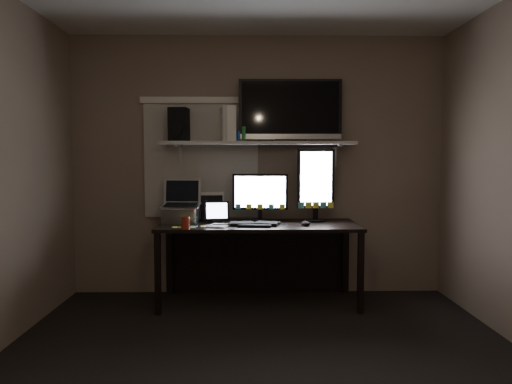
{
  "coord_description": "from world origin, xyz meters",
  "views": [
    {
      "loc": [
        -0.1,
        -3.07,
        1.33
      ],
      "look_at": [
        -0.03,
        1.25,
        1.03
      ],
      "focal_mm": 35.0,
      "sensor_mm": 36.0,
      "label": 1
    }
  ],
  "objects_px": {
    "tv": "(290,111)",
    "cup": "(185,223)",
    "tablet": "(217,212)",
    "speaker": "(179,125)",
    "mouse": "(306,223)",
    "desk": "(258,241)",
    "monitor_portrait": "(316,184)",
    "laptop": "(181,201)",
    "keyboard": "(254,224)",
    "monitor_landscape": "(260,197)",
    "game_console": "(228,124)"
  },
  "relations": [
    {
      "from": "desk",
      "to": "laptop",
      "type": "relative_size",
      "value": 4.56
    },
    {
      "from": "laptop",
      "to": "tv",
      "type": "bearing_deg",
      "value": 11.57
    },
    {
      "from": "desk",
      "to": "tablet",
      "type": "relative_size",
      "value": 7.93
    },
    {
      "from": "desk",
      "to": "game_console",
      "type": "relative_size",
      "value": 5.54
    },
    {
      "from": "game_console",
      "to": "tv",
      "type": "bearing_deg",
      "value": -18.08
    },
    {
      "from": "laptop",
      "to": "game_console",
      "type": "relative_size",
      "value": 1.21
    },
    {
      "from": "monitor_portrait",
      "to": "game_console",
      "type": "height_order",
      "value": "game_console"
    },
    {
      "from": "keyboard",
      "to": "tablet",
      "type": "distance_m",
      "value": 0.4
    },
    {
      "from": "tv",
      "to": "game_console",
      "type": "bearing_deg",
      "value": -179.55
    },
    {
      "from": "cup",
      "to": "speaker",
      "type": "xyz_separation_m",
      "value": [
        -0.12,
        0.53,
        0.85
      ]
    },
    {
      "from": "desk",
      "to": "mouse",
      "type": "xyz_separation_m",
      "value": [
        0.41,
        -0.27,
        0.2
      ]
    },
    {
      "from": "keyboard",
      "to": "cup",
      "type": "bearing_deg",
      "value": -151.81
    },
    {
      "from": "monitor_portrait",
      "to": "laptop",
      "type": "xyz_separation_m",
      "value": [
        -1.25,
        -0.07,
        -0.15
      ]
    },
    {
      "from": "cup",
      "to": "tablet",
      "type": "bearing_deg",
      "value": 59.03
    },
    {
      "from": "keyboard",
      "to": "cup",
      "type": "height_order",
      "value": "cup"
    },
    {
      "from": "mouse",
      "to": "desk",
      "type": "bearing_deg",
      "value": 134.69
    },
    {
      "from": "tv",
      "to": "speaker",
      "type": "relative_size",
      "value": 3.09
    },
    {
      "from": "keyboard",
      "to": "tablet",
      "type": "relative_size",
      "value": 1.95
    },
    {
      "from": "monitor_portrait",
      "to": "tablet",
      "type": "bearing_deg",
      "value": -179.39
    },
    {
      "from": "monitor_landscape",
      "to": "laptop",
      "type": "xyz_separation_m",
      "value": [
        -0.73,
        -0.1,
        -0.03
      ]
    },
    {
      "from": "monitor_portrait",
      "to": "game_console",
      "type": "relative_size",
      "value": 2.14
    },
    {
      "from": "desk",
      "to": "monitor_landscape",
      "type": "distance_m",
      "value": 0.41
    },
    {
      "from": "monitor_landscape",
      "to": "laptop",
      "type": "relative_size",
      "value": 1.32
    },
    {
      "from": "tablet",
      "to": "desk",
      "type": "bearing_deg",
      "value": -2.1
    },
    {
      "from": "tablet",
      "to": "game_console",
      "type": "relative_size",
      "value": 0.7
    },
    {
      "from": "tv",
      "to": "cup",
      "type": "bearing_deg",
      "value": -149.33
    },
    {
      "from": "desk",
      "to": "speaker",
      "type": "xyz_separation_m",
      "value": [
        -0.74,
        0.08,
        1.08
      ]
    },
    {
      "from": "mouse",
      "to": "monitor_portrait",
      "type": "bearing_deg",
      "value": 54.34
    },
    {
      "from": "desk",
      "to": "laptop",
      "type": "xyz_separation_m",
      "value": [
        -0.71,
        -0.05,
        0.37
      ]
    },
    {
      "from": "cup",
      "to": "tv",
      "type": "height_order",
      "value": "tv"
    },
    {
      "from": "monitor_portrait",
      "to": "cup",
      "type": "bearing_deg",
      "value": -161.65
    },
    {
      "from": "monitor_landscape",
      "to": "speaker",
      "type": "height_order",
      "value": "speaker"
    },
    {
      "from": "desk",
      "to": "keyboard",
      "type": "bearing_deg",
      "value": -100.04
    },
    {
      "from": "desk",
      "to": "keyboard",
      "type": "distance_m",
      "value": 0.3
    },
    {
      "from": "tv",
      "to": "game_console",
      "type": "height_order",
      "value": "tv"
    },
    {
      "from": "monitor_landscape",
      "to": "keyboard",
      "type": "distance_m",
      "value": 0.35
    },
    {
      "from": "keyboard",
      "to": "cup",
      "type": "distance_m",
      "value": 0.63
    },
    {
      "from": "desk",
      "to": "tv",
      "type": "distance_m",
      "value": 1.25
    },
    {
      "from": "tv",
      "to": "speaker",
      "type": "bearing_deg",
      "value": -179.24
    },
    {
      "from": "mouse",
      "to": "tv",
      "type": "xyz_separation_m",
      "value": [
        -0.11,
        0.35,
        1.02
      ]
    },
    {
      "from": "tablet",
      "to": "tv",
      "type": "bearing_deg",
      "value": 1.86
    },
    {
      "from": "desk",
      "to": "cup",
      "type": "bearing_deg",
      "value": -144.35
    },
    {
      "from": "keyboard",
      "to": "tv",
      "type": "distance_m",
      "value": 1.12
    },
    {
      "from": "monitor_landscape",
      "to": "cup",
      "type": "xyz_separation_m",
      "value": [
        -0.64,
        -0.49,
        -0.18
      ]
    },
    {
      "from": "desk",
      "to": "laptop",
      "type": "height_order",
      "value": "laptop"
    },
    {
      "from": "monitor_portrait",
      "to": "cup",
      "type": "height_order",
      "value": "monitor_portrait"
    },
    {
      "from": "monitor_landscape",
      "to": "mouse",
      "type": "height_order",
      "value": "monitor_landscape"
    },
    {
      "from": "monitor_landscape",
      "to": "monitor_portrait",
      "type": "height_order",
      "value": "monitor_portrait"
    },
    {
      "from": "monitor_landscape",
      "to": "mouse",
      "type": "xyz_separation_m",
      "value": [
        0.39,
        -0.31,
        -0.21
      ]
    },
    {
      "from": "tablet",
      "to": "speaker",
      "type": "xyz_separation_m",
      "value": [
        -0.36,
        0.13,
        0.81
      ]
    }
  ]
}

